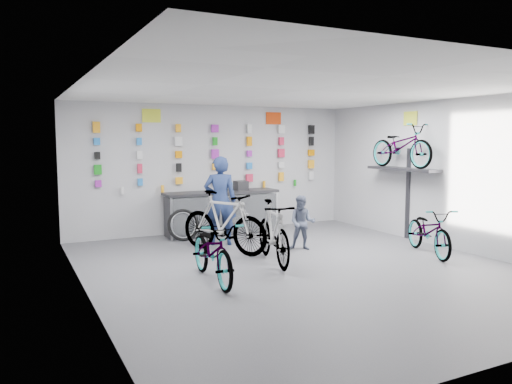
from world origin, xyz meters
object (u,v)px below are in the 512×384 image
bike_left (213,251)px  bike_right (429,231)px  customer (302,223)px  bike_service (224,222)px  counter (222,213)px  bike_center (273,232)px  clerk (220,201)px

bike_left → bike_right: bike_left is taller
bike_right → customer: size_ratio=1.60×
bike_right → bike_service: bearing=171.0°
bike_left → bike_right: bearing=2.1°
counter → bike_right: 4.62m
bike_left → counter: bearing=69.3°
bike_center → customer: 1.26m
bike_service → customer: bearing=-46.1°
bike_center → bike_service: 1.25m
bike_center → customer: size_ratio=1.71×
counter → bike_center: bearing=-95.1°
bike_center → counter: bearing=97.2°
bike_left → customer: size_ratio=1.68×
counter → bike_service: (-0.73, -1.84, 0.12)m
bike_left → bike_service: bearing=66.3°
bike_center → bike_right: size_ratio=1.07×
clerk → bike_left: bearing=87.5°
counter → clerk: 1.30m
bike_left → bike_center: 1.51m
clerk → counter: bearing=-91.9°
bike_service → clerk: bearing=42.8°
bike_center → clerk: (-0.23, 1.88, 0.37)m
bike_service → bike_center: bearing=-97.6°
bike_right → clerk: clerk is taller
bike_left → bike_service: bike_service is taller
bike_left → bike_right: size_ratio=1.05×
bike_service → bike_left: bearing=-147.2°
counter → bike_center: (-0.27, -3.00, 0.07)m
bike_center → clerk: 1.93m
bike_center → clerk: size_ratio=1.00×
bike_left → bike_center: bearing=27.3°
bike_right → bike_service: (-3.45, 1.90, 0.15)m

